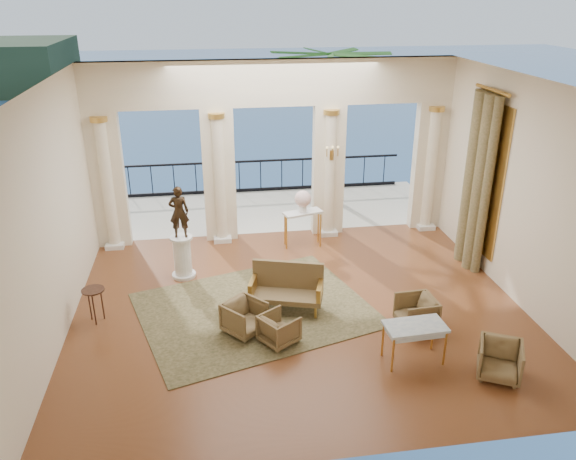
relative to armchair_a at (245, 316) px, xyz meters
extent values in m
plane|color=#4E2611|center=(1.16, 0.66, -0.35)|extent=(9.00, 9.00, 0.00)
plane|color=white|center=(1.16, -3.34, 1.90)|extent=(9.00, 0.00, 9.00)
plane|color=white|center=(-3.34, 0.66, 1.90)|extent=(0.00, 8.00, 8.00)
plane|color=white|center=(5.66, 0.66, 1.90)|extent=(0.00, 8.00, 8.00)
plane|color=white|center=(1.16, 0.66, 4.15)|extent=(9.00, 9.00, 0.00)
cube|color=#FAEEC8|center=(1.16, 4.51, 3.60)|extent=(9.00, 0.30, 1.10)
cube|color=#FAEEC8|center=(-2.94, 4.51, 1.35)|extent=(0.80, 0.30, 3.40)
cylinder|color=#FAEEC8|center=(-2.94, 4.33, 1.25)|extent=(0.28, 0.28, 3.20)
cylinder|color=gold|center=(-2.94, 4.33, 2.90)|extent=(0.40, 0.40, 0.12)
cube|color=silver|center=(-2.94, 4.33, -0.29)|extent=(0.45, 0.45, 0.12)
cube|color=#FAEEC8|center=(-0.24, 4.51, 1.35)|extent=(0.80, 0.30, 3.40)
cylinder|color=#FAEEC8|center=(-0.24, 4.33, 1.25)|extent=(0.28, 0.28, 3.20)
cylinder|color=gold|center=(-0.24, 4.33, 2.90)|extent=(0.40, 0.40, 0.12)
cube|color=silver|center=(-0.24, 4.33, -0.29)|extent=(0.45, 0.45, 0.12)
cube|color=#FAEEC8|center=(2.56, 4.51, 1.35)|extent=(0.80, 0.30, 3.40)
cylinder|color=#FAEEC8|center=(2.56, 4.33, 1.25)|extent=(0.28, 0.28, 3.20)
cylinder|color=gold|center=(2.56, 4.33, 2.90)|extent=(0.40, 0.40, 0.12)
cube|color=silver|center=(2.56, 4.33, -0.29)|extent=(0.45, 0.45, 0.12)
cube|color=#FAEEC8|center=(5.26, 4.51, 1.35)|extent=(0.80, 0.30, 3.40)
cylinder|color=#FAEEC8|center=(5.26, 4.33, 1.25)|extent=(0.28, 0.28, 3.20)
cylinder|color=gold|center=(5.26, 4.33, 2.90)|extent=(0.40, 0.40, 0.12)
cube|color=silver|center=(5.26, 4.33, -0.29)|extent=(0.45, 0.45, 0.12)
cube|color=beige|center=(1.16, 6.46, -0.40)|extent=(10.00, 3.60, 0.10)
cube|color=black|center=(1.16, 8.06, 0.65)|extent=(9.00, 0.06, 0.06)
cube|color=black|center=(1.16, 8.06, -0.30)|extent=(9.00, 0.06, 0.10)
cylinder|color=black|center=(1.16, 8.06, 0.15)|extent=(0.03, 0.03, 1.00)
cylinder|color=black|center=(-2.94, 8.06, 0.15)|extent=(0.03, 0.03, 1.00)
cylinder|color=black|center=(5.26, 8.06, 0.15)|extent=(0.03, 0.03, 1.00)
cylinder|color=#4C3823|center=(3.16, 7.26, 1.75)|extent=(0.20, 0.20, 4.20)
plane|color=navy|center=(1.16, 60.66, -6.35)|extent=(160.00, 160.00, 0.00)
cylinder|color=brown|center=(5.46, 1.71, 1.65)|extent=(0.26, 0.26, 4.00)
cylinder|color=brown|center=(5.42, 2.16, 1.65)|extent=(0.32, 0.32, 4.00)
cylinder|color=brown|center=(5.46, 2.61, 1.65)|extent=(0.26, 0.26, 4.00)
cylinder|color=gold|center=(5.51, 2.16, 3.70)|extent=(0.08, 1.40, 0.08)
cube|color=gold|center=(5.63, 2.16, 1.75)|extent=(0.04, 1.60, 3.40)
cube|color=gold|center=(2.56, 4.19, 1.85)|extent=(0.10, 0.04, 0.25)
cylinder|color=gold|center=(2.42, 4.11, 1.95)|extent=(0.02, 0.02, 0.22)
cylinder|color=gold|center=(2.56, 4.11, 1.95)|extent=(0.02, 0.02, 0.22)
cylinder|color=gold|center=(2.70, 4.11, 1.95)|extent=(0.02, 0.02, 0.22)
cube|color=#2F3219|center=(0.26, 0.76, -0.34)|extent=(5.23, 4.57, 0.02)
imported|color=#41321B|center=(0.00, 0.00, 0.00)|extent=(0.93, 0.93, 0.70)
imported|color=#41321B|center=(4.10, -1.96, 0.00)|extent=(0.90, 0.88, 0.70)
imported|color=#41321B|center=(3.26, -0.31, 0.00)|extent=(0.68, 0.72, 0.70)
imported|color=#41321B|center=(0.60, -0.43, -0.04)|extent=(0.81, 0.82, 0.63)
cube|color=#41321B|center=(0.89, 0.66, -0.03)|extent=(1.56, 0.99, 0.11)
cube|color=#41321B|center=(0.97, 0.93, 0.32)|extent=(1.41, 0.51, 0.59)
cube|color=gold|center=(0.24, 0.86, 0.17)|extent=(0.25, 0.59, 0.28)
cube|color=gold|center=(1.54, 0.47, 0.17)|extent=(0.25, 0.59, 0.28)
cylinder|color=gold|center=(0.22, 0.62, -0.21)|extent=(0.05, 0.05, 0.27)
cylinder|color=gold|center=(1.41, 0.26, -0.21)|extent=(0.05, 0.05, 0.27)
cylinder|color=gold|center=(0.36, 1.07, -0.21)|extent=(0.05, 0.05, 0.27)
cylinder|color=gold|center=(1.55, 0.71, -0.21)|extent=(0.05, 0.05, 0.27)
cube|color=#8DA1B4|center=(2.83, -1.32, 0.34)|extent=(1.07, 0.63, 0.05)
cylinder|color=gold|center=(2.37, -1.58, -0.02)|extent=(0.04, 0.04, 0.67)
cylinder|color=gold|center=(3.32, -1.53, -0.02)|extent=(0.04, 0.04, 0.67)
cylinder|color=gold|center=(2.35, -1.11, -0.02)|extent=(0.04, 0.04, 0.67)
cylinder|color=gold|center=(3.30, -1.05, -0.02)|extent=(0.04, 0.04, 0.67)
cylinder|color=silver|center=(-1.19, 2.46, -0.31)|extent=(0.53, 0.53, 0.07)
cylinder|color=silver|center=(-1.19, 2.46, 0.14)|extent=(0.39, 0.39, 0.86)
cylinder|color=silver|center=(-1.19, 2.46, 0.60)|extent=(0.50, 0.50, 0.05)
imported|color=black|center=(-1.19, 2.46, 1.22)|extent=(0.43, 0.29, 1.17)
cube|color=silver|center=(1.76, 3.71, 0.54)|extent=(1.03, 0.63, 0.05)
cylinder|color=gold|center=(1.38, 3.46, 0.08)|extent=(0.05, 0.05, 0.87)
cylinder|color=gold|center=(2.21, 3.70, 0.08)|extent=(0.05, 0.05, 0.87)
cylinder|color=gold|center=(1.31, 3.72, 0.08)|extent=(0.05, 0.05, 0.87)
cylinder|color=gold|center=(2.14, 3.95, 0.08)|extent=(0.05, 0.05, 0.87)
cylinder|color=white|center=(1.76, 3.71, 0.70)|extent=(0.21, 0.21, 0.26)
sphere|color=#E2A3A7|center=(1.76, 3.71, 0.91)|extent=(0.41, 0.41, 0.41)
cylinder|color=black|center=(-2.84, 0.82, 0.34)|extent=(0.44, 0.44, 0.03)
cylinder|color=black|center=(-2.72, 0.88, -0.01)|extent=(0.03, 0.03, 0.68)
cylinder|color=black|center=(-2.96, 0.89, -0.01)|extent=(0.03, 0.03, 0.68)
cylinder|color=black|center=(-2.84, 0.68, -0.01)|extent=(0.03, 0.03, 0.68)
camera|label=1|loc=(-0.55, -9.07, 5.65)|focal=35.00mm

